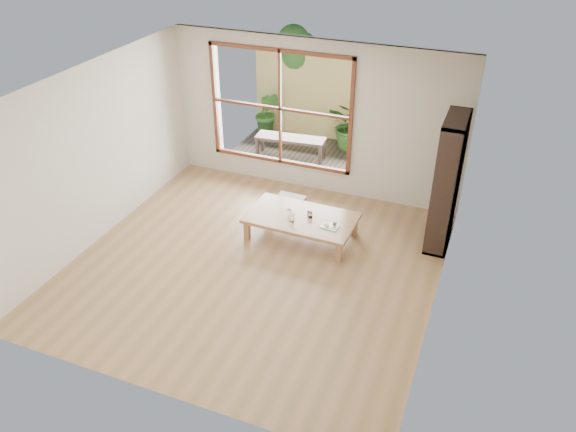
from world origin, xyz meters
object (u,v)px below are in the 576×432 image
(bookshelf, at_px, (447,183))
(garden_bench, at_px, (290,140))
(food_tray, at_px, (331,226))
(low_table, at_px, (301,219))

(bookshelf, relative_size, garden_bench, 1.46)
(food_tray, bearing_deg, bookshelf, 33.82)
(low_table, relative_size, garden_bench, 1.22)
(garden_bench, bearing_deg, bookshelf, -35.60)
(bookshelf, xyz_separation_m, garden_bench, (-3.12, 1.83, -0.61))
(bookshelf, height_order, garden_bench, bookshelf)
(bookshelf, distance_m, food_tray, 1.77)
(bookshelf, bearing_deg, garden_bench, 149.58)
(garden_bench, bearing_deg, food_tray, -62.78)
(bookshelf, bearing_deg, food_tray, -152.37)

